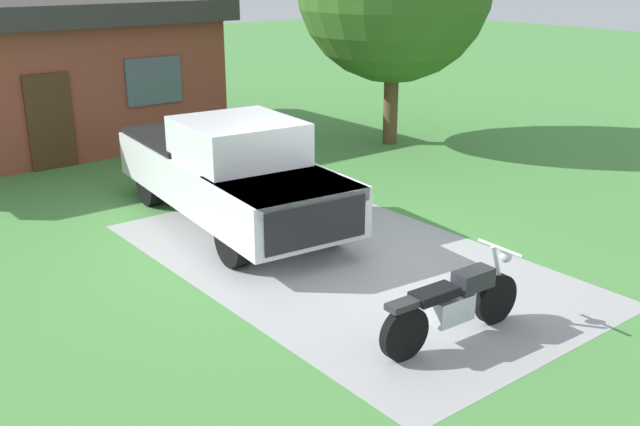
% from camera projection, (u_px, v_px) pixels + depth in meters
% --- Properties ---
extents(ground_plane, '(80.00, 80.00, 0.00)m').
position_uv_depth(ground_plane, '(344.00, 262.00, 11.20)').
color(ground_plane, '#4A8940').
extents(driveway_pad, '(4.49, 7.51, 0.01)m').
position_uv_depth(driveway_pad, '(344.00, 261.00, 11.20)').
color(driveway_pad, '#A0A0A0').
rests_on(driveway_pad, ground).
extents(motorcycle, '(2.21, 0.70, 1.09)m').
position_uv_depth(motorcycle, '(454.00, 304.00, 8.76)').
color(motorcycle, black).
rests_on(motorcycle, ground).
extents(pickup_truck, '(2.52, 5.78, 1.90)m').
position_uv_depth(pickup_truck, '(228.00, 169.00, 12.65)').
color(pickup_truck, black).
rests_on(pickup_truck, ground).
extents(neighbor_house, '(9.60, 5.60, 3.50)m').
position_uv_depth(neighbor_house, '(10.00, 74.00, 17.54)').
color(neighbor_house, brown).
rests_on(neighbor_house, ground).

